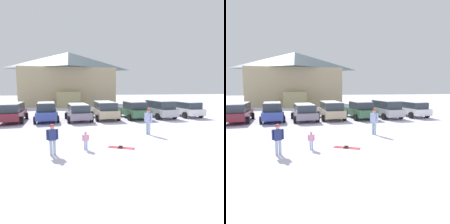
# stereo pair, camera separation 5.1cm
# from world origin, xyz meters

# --- Properties ---
(ground) EXTENTS (160.00, 160.00, 0.00)m
(ground) POSITION_xyz_m (0.00, 0.00, 0.00)
(ground) COLOR silver
(ski_lodge) EXTENTS (16.39, 11.17, 9.40)m
(ski_lodge) POSITION_xyz_m (-3.18, 30.06, 4.76)
(ski_lodge) COLOR tan
(ski_lodge) RESTS_ON ground
(parked_maroon_van) EXTENTS (2.26, 4.74, 1.69)m
(parked_maroon_van) POSITION_xyz_m (-8.27, 11.83, 0.91)
(parked_maroon_van) COLOR maroon
(parked_maroon_van) RESTS_ON ground
(parked_blue_hatchback) EXTENTS (2.40, 4.91, 1.72)m
(parked_blue_hatchback) POSITION_xyz_m (-5.39, 11.75, 0.86)
(parked_blue_hatchback) COLOR #314397
(parked_blue_hatchback) RESTS_ON ground
(parked_grey_wagon) EXTENTS (2.53, 4.39, 1.56)m
(parked_grey_wagon) POSITION_xyz_m (-2.53, 11.29, 0.85)
(parked_grey_wagon) COLOR gray
(parked_grey_wagon) RESTS_ON ground
(parked_beige_suv) EXTENTS (2.39, 4.60, 1.71)m
(parked_beige_suv) POSITION_xyz_m (0.04, 11.71, 0.92)
(parked_beige_suv) COLOR tan
(parked_beige_suv) RESTS_ON ground
(parked_green_coupe) EXTENTS (2.50, 4.61, 1.70)m
(parked_green_coupe) POSITION_xyz_m (2.98, 11.53, 0.86)
(parked_green_coupe) COLOR #366443
(parked_green_coupe) RESTS_ON ground
(parked_silver_wagon) EXTENTS (2.33, 4.60, 1.77)m
(parked_silver_wagon) POSITION_xyz_m (5.68, 11.46, 0.95)
(parked_silver_wagon) COLOR #B7B6BD
(parked_silver_wagon) RESTS_ON ground
(parked_white_suv) EXTENTS (2.35, 4.50, 1.60)m
(parked_white_suv) POSITION_xyz_m (8.74, 11.68, 0.87)
(parked_white_suv) COLOR white
(parked_white_suv) RESTS_ON ground
(skier_child_in_pink_snowsuit) EXTENTS (0.33, 0.14, 0.89)m
(skier_child_in_pink_snowsuit) POSITION_xyz_m (-2.63, 2.22, 0.50)
(skier_child_in_pink_snowsuit) COLOR #99A9D5
(skier_child_in_pink_snowsuit) RESTS_ON ground
(skier_adult_in_blue_parka) EXTENTS (0.40, 0.56, 1.67)m
(skier_adult_in_blue_parka) POSITION_xyz_m (1.60, 4.58, 0.94)
(skier_adult_in_blue_parka) COLOR #A0B8CF
(skier_adult_in_blue_parka) RESTS_ON ground
(skier_teen_in_navy_coat) EXTENTS (0.52, 0.25, 1.41)m
(skier_teen_in_navy_coat) POSITION_xyz_m (-4.14, 1.74, 0.79)
(skier_teen_in_navy_coat) COLOR #A4B7CA
(skier_teen_in_navy_coat) RESTS_ON ground
(pair_of_skis) EXTENTS (1.33, 0.88, 0.08)m
(pair_of_skis) POSITION_xyz_m (-0.86, 2.13, 0.02)
(pair_of_skis) COLOR red
(pair_of_skis) RESTS_ON ground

